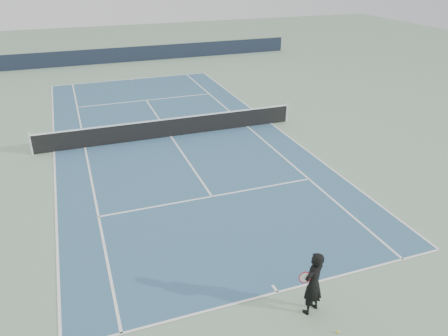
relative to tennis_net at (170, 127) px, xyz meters
name	(u,v)px	position (x,y,z in m)	size (l,w,h in m)	color
ground	(171,137)	(0.00, 0.00, -0.50)	(80.00, 80.00, 0.00)	gray
court_surface	(171,136)	(0.00, 0.00, -0.50)	(10.97, 23.77, 0.01)	#335A79
tennis_net	(170,127)	(0.00, 0.00, 0.00)	(12.90, 0.10, 1.07)	silver
windscreen_far	(119,55)	(0.00, 17.88, 0.10)	(30.00, 0.25, 1.20)	black
tennis_player	(313,283)	(0.49, -12.75, 0.38)	(0.85, 0.70, 1.77)	black
tennis_ball	(338,332)	(0.73, -13.62, -0.47)	(0.07, 0.07, 0.07)	yellow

